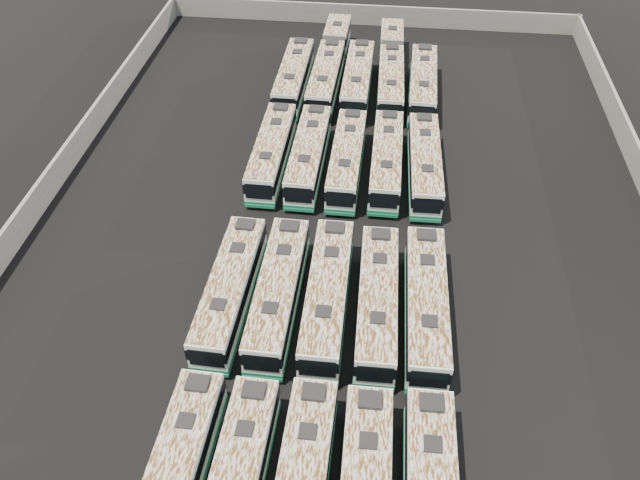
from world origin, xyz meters
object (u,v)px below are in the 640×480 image
Objects in this scene: bus_back_far_right at (423,84)px; bus_back_far_left at (294,77)px; bus_back_left at (330,64)px; bus_back_right at (391,68)px; bus_midback_center at (347,159)px; bus_midfront_right at (377,302)px; bus_midback_far_left at (272,152)px; bus_midback_left at (309,155)px; bus_midback_right at (386,160)px; bus_midfront_far_left at (230,290)px; bus_midfront_far_right at (426,304)px; bus_midfront_center at (327,296)px; bus_midback_far_right at (424,164)px; bus_midfront_left at (278,293)px; bus_back_center at (358,80)px; bus_front_far_left at (175,479)px.

bus_back_far_left is at bearing -178.49° from bus_back_far_right.
bus_back_left is 1.03× the size of bus_back_right.
bus_midback_center is 15.53m from bus_back_right.
bus_midfront_right reaches higher than bus_midback_far_left.
bus_back_far_left is at bearing 116.51° from bus_midback_center.
bus_midfront_right is 0.66× the size of bus_back_right.
bus_midback_left reaches higher than bus_midback_right.
bus_midfront_far_left reaches higher than bus_back_right.
bus_back_left is (-5.96, 29.79, 0.02)m from bus_midfront_right.
bus_back_far_right reaches higher than bus_midback_left.
bus_midback_left is 0.63× the size of bus_back_left.
bus_midfront_far_left is 14.77m from bus_midback_far_left.
bus_midfront_far_right is (11.92, 0.12, 0.04)m from bus_midfront_far_left.
bus_midback_center is 0.97× the size of bus_back_far_left.
bus_midfront_center is 3.04m from bus_midfront_right.
bus_midback_far_right is (2.92, -0.18, 0.02)m from bus_midback_right.
bus_midfront_center is 1.01× the size of bus_back_far_right.
bus_back_far_right is (2.97, -2.86, 0.05)m from bus_back_right.
bus_back_left is (-2.91, 15.29, 0.05)m from bus_midback_center.
bus_midback_far_left is at bearing 101.79° from bus_midfront_left.
bus_back_center is at bearing 114.33° from bus_midback_far_right.
bus_back_center is at bearing -43.15° from bus_back_left.
bus_midback_center is (-0.00, 14.38, -0.07)m from bus_midfront_center.
bus_midback_far_right is 17.16m from bus_back_far_left.
bus_back_far_left reaches higher than bus_midfront_right.
bus_back_center is (2.87, -2.82, 0.02)m from bus_back_left.
bus_midback_far_right reaches higher than bus_front_far_left.
bus_midfront_far_left is 0.99× the size of bus_back_far_right.
bus_midback_right is (3.06, 14.57, -0.07)m from bus_midfront_center.
bus_back_right is 4.13m from bus_back_far_right.
bus_back_left is at bearing 100.27° from bus_midfront_right.
bus_midfront_left is 1.02× the size of bus_midback_far_right.
bus_back_far_right is (11.91, 26.92, 0.02)m from bus_midfront_far_left.
bus_back_left is at bearing 44.59° from bus_back_far_left.
bus_midback_left is at bearing 79.98° from bus_midfront_far_left.
bus_front_far_left is 0.98× the size of bus_midfront_left.
bus_midback_far_right is at bearing -0.77° from bus_midback_far_left.
bus_midfront_center is 1.02× the size of bus_midfront_right.
bus_back_far_right is at bearing 77.23° from bus_midfront_center.
bus_midfront_center is at bearing -114.00° from bus_midback_far_right.
bus_midfront_right is 1.02× the size of bus_midback_center.
bus_back_center is at bearing 78.97° from bus_midfront_far_left.
bus_midback_far_right is at bearing 51.95° from bus_midfront_far_left.
bus_midfront_center is 26.86m from bus_back_center.
bus_back_far_right is (-0.01, 26.80, -0.02)m from bus_midfront_far_right.
bus_midfront_left is (2.92, 12.26, 0.04)m from bus_front_far_left.
bus_midfront_left reaches higher than bus_back_right.
bus_midfront_center is at bearing -101.20° from bus_back_far_right.
bus_midfront_left is at bearing -78.38° from bus_midback_far_left.
bus_back_far_left is at bearing 91.27° from bus_front_far_left.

